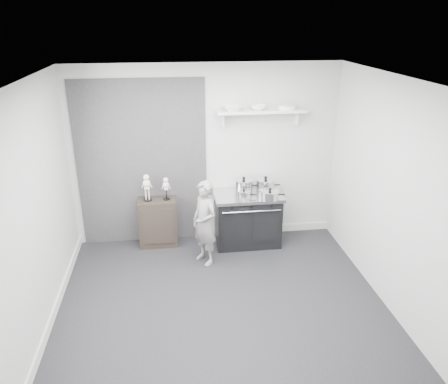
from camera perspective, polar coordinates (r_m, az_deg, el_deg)
The scene contains 15 objects.
ground at distance 5.58m, azimuth -0.41°, elevation -14.19°, with size 4.00×4.00×0.00m, color black.
room_shell at distance 4.93m, azimuth -1.71°, elevation 2.36°, with size 4.02×3.62×2.71m.
wall_shelf at distance 6.42m, azimuth 4.87°, elevation 10.39°, with size 1.30×0.26×0.24m.
stove at distance 6.70m, azimuth 3.08°, elevation -3.49°, with size 1.01×0.63×0.81m.
side_cabinet at distance 6.75m, azimuth -8.61°, elevation -3.92°, with size 0.57×0.33×0.74m, color black.
child at distance 6.10m, azimuth -2.53°, elevation -4.05°, with size 0.45×0.29×1.23m, color gray.
pot_back_left at distance 6.62m, azimuth 2.58°, elevation 0.88°, with size 0.37×0.28×0.23m.
pot_back_right at distance 6.66m, azimuth 5.44°, elevation 0.94°, with size 0.38×0.29×0.24m.
pot_front_right at distance 6.39m, azimuth 6.01°, elevation -0.33°, with size 0.36×0.27×0.17m.
pot_front_center at distance 6.38m, azimuth 2.61°, elevation -0.30°, with size 0.27×0.19×0.15m.
skeleton_full at distance 6.51m, azimuth -10.06°, elevation 0.84°, with size 0.13×0.08×0.47m, color silver, non-canonical shape.
skeleton_torso at distance 6.52m, azimuth -7.58°, elevation 0.66°, with size 0.11×0.07×0.40m, color silver, non-canonical shape.
bowl_large at distance 6.32m, azimuth 1.09°, elevation 10.90°, with size 0.28×0.28×0.07m, color white.
bowl_small at distance 6.39m, azimuth 4.49°, elevation 10.96°, with size 0.22×0.22×0.07m, color white.
plate_stack at distance 6.49m, azimuth 8.21°, elevation 10.93°, with size 0.26×0.26×0.06m, color white.
Camera 1 is at (-0.55, -4.47, 3.30)m, focal length 35.00 mm.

